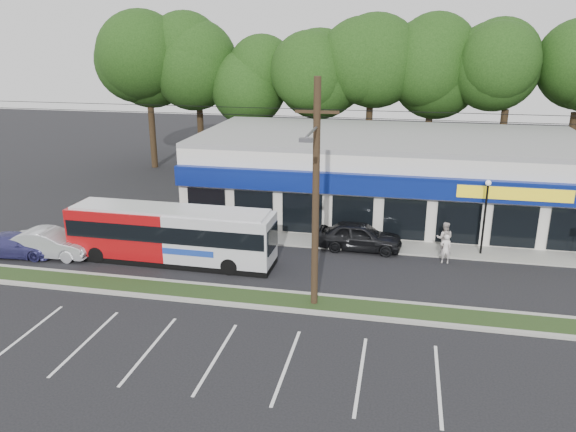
% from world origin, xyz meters
% --- Properties ---
extents(ground, '(120.00, 120.00, 0.00)m').
position_xyz_m(ground, '(0.00, 0.00, 0.00)').
color(ground, black).
rests_on(ground, ground).
extents(grass_strip, '(40.00, 1.60, 0.12)m').
position_xyz_m(grass_strip, '(0.00, 1.00, 0.06)').
color(grass_strip, '#1F3415').
rests_on(grass_strip, ground).
extents(curb_south, '(40.00, 0.25, 0.14)m').
position_xyz_m(curb_south, '(0.00, 0.15, 0.07)').
color(curb_south, '#9E9E93').
rests_on(curb_south, ground).
extents(curb_north, '(40.00, 0.25, 0.14)m').
position_xyz_m(curb_north, '(0.00, 1.85, 0.07)').
color(curb_north, '#9E9E93').
rests_on(curb_north, ground).
extents(sidewalk, '(32.00, 2.20, 0.10)m').
position_xyz_m(sidewalk, '(5.00, 9.00, 0.05)').
color(sidewalk, '#9E9E93').
rests_on(sidewalk, ground).
extents(strip_mall, '(25.00, 12.55, 5.30)m').
position_xyz_m(strip_mall, '(5.50, 15.91, 2.65)').
color(strip_mall, silver).
rests_on(strip_mall, ground).
extents(utility_pole, '(50.00, 2.77, 10.00)m').
position_xyz_m(utility_pole, '(2.83, 0.93, 5.41)').
color(utility_pole, black).
rests_on(utility_pole, ground).
extents(lamp_post, '(0.30, 0.30, 4.25)m').
position_xyz_m(lamp_post, '(11.00, 8.80, 2.67)').
color(lamp_post, black).
rests_on(lamp_post, ground).
extents(tree_line, '(46.76, 6.76, 11.83)m').
position_xyz_m(tree_line, '(4.00, 26.00, 8.42)').
color(tree_line, black).
rests_on(tree_line, ground).
extents(metrobus, '(11.08, 2.50, 2.97)m').
position_xyz_m(metrobus, '(-5.23, 4.50, 1.57)').
color(metrobus, '#A00C0F').
rests_on(metrobus, ground).
extents(car_dark, '(4.74, 2.00, 1.60)m').
position_xyz_m(car_dark, '(4.39, 8.28, 0.80)').
color(car_dark, black).
rests_on(car_dark, ground).
extents(car_silver, '(4.69, 1.73, 1.53)m').
position_xyz_m(car_silver, '(-11.96, 3.77, 0.77)').
color(car_silver, '#AAACB2').
rests_on(car_silver, ground).
extents(car_blue, '(4.52, 2.20, 1.27)m').
position_xyz_m(car_blue, '(-13.83, 3.50, 0.63)').
color(car_blue, navy).
rests_on(car_blue, ground).
extents(pedestrian_a, '(0.62, 0.43, 1.60)m').
position_xyz_m(pedestrian_a, '(9.00, 7.22, 0.80)').
color(pedestrian_a, silver).
rests_on(pedestrian_a, ground).
extents(pedestrian_b, '(0.96, 0.77, 1.86)m').
position_xyz_m(pedestrian_b, '(9.00, 8.50, 0.93)').
color(pedestrian_b, beige).
rests_on(pedestrian_b, ground).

